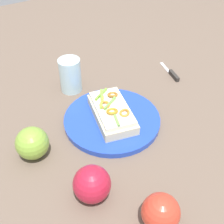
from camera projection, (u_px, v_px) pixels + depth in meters
ground_plane at (112, 122)px, 0.82m from camera, size 2.00×2.00×0.00m
plate at (112, 120)px, 0.81m from camera, size 0.26×0.26×0.02m
sandwich at (112, 112)px, 0.79m from camera, size 0.13×0.19×0.05m
apple_0 at (32, 142)px, 0.70m from camera, size 0.08×0.08×0.08m
apple_1 at (92, 184)px, 0.61m from camera, size 0.11×0.11×0.08m
apple_2 at (161, 212)px, 0.57m from camera, size 0.10×0.10×0.08m
drinking_glass at (70, 75)px, 0.90m from camera, size 0.07×0.07×0.11m
knife at (172, 74)px, 0.99m from camera, size 0.04×0.12×0.01m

